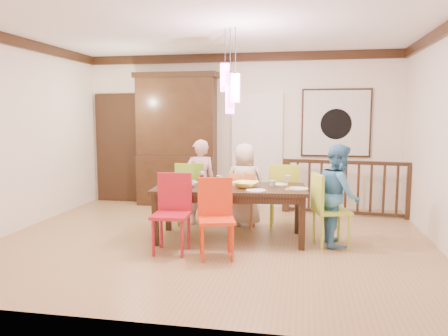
% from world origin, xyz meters
% --- Properties ---
extents(floor, '(6.00, 6.00, 0.00)m').
position_xyz_m(floor, '(0.00, 0.00, 0.00)').
color(floor, '#9D7B4B').
rests_on(floor, ground).
extents(ceiling, '(6.00, 6.00, 0.00)m').
position_xyz_m(ceiling, '(0.00, 0.00, 2.90)').
color(ceiling, white).
rests_on(ceiling, wall_back).
extents(wall_back, '(6.00, 0.00, 6.00)m').
position_xyz_m(wall_back, '(0.00, 2.50, 1.45)').
color(wall_back, silver).
rests_on(wall_back, floor).
extents(wall_left, '(0.00, 5.00, 5.00)m').
position_xyz_m(wall_left, '(-3.00, 0.00, 1.45)').
color(wall_left, silver).
rests_on(wall_left, floor).
extents(crown_molding, '(6.00, 5.00, 0.16)m').
position_xyz_m(crown_molding, '(0.00, 0.00, 2.82)').
color(crown_molding, black).
rests_on(crown_molding, wall_back).
extents(panel_door, '(1.04, 0.07, 2.24)m').
position_xyz_m(panel_door, '(-2.40, 2.45, 1.05)').
color(panel_door, black).
rests_on(panel_door, wall_back).
extents(white_doorway, '(0.97, 0.05, 2.22)m').
position_xyz_m(white_doorway, '(0.35, 2.46, 1.05)').
color(white_doorway, silver).
rests_on(white_doorway, wall_back).
extents(painting, '(1.25, 0.06, 1.25)m').
position_xyz_m(painting, '(1.80, 2.46, 1.60)').
color(painting, black).
rests_on(painting, wall_back).
extents(pendant_cluster, '(0.27, 0.21, 1.14)m').
position_xyz_m(pendant_cluster, '(0.23, 0.10, 2.11)').
color(pendant_cluster, '#FF4CB4').
rests_on(pendant_cluster, ceiling).
extents(dining_table, '(2.17, 1.13, 0.75)m').
position_xyz_m(dining_table, '(0.23, 0.10, 0.67)').
color(dining_table, black).
rests_on(dining_table, floor).
extents(chair_far_left, '(0.47, 0.47, 1.00)m').
position_xyz_m(chair_far_left, '(-0.51, 0.86, 0.57)').
color(chair_far_left, '#70A421').
rests_on(chair_far_left, floor).
extents(chair_far_mid, '(0.47, 0.47, 0.87)m').
position_xyz_m(chair_far_mid, '(0.28, 0.80, 0.50)').
color(chair_far_mid, orange).
rests_on(chair_far_mid, floor).
extents(chair_far_right, '(0.46, 0.46, 1.01)m').
position_xyz_m(chair_far_right, '(0.95, 0.89, 0.58)').
color(chair_far_right, '#A7B625').
rests_on(chair_far_right, floor).
extents(chair_near_left, '(0.47, 0.47, 1.00)m').
position_xyz_m(chair_near_left, '(-0.40, -0.64, 0.57)').
color(chair_near_left, '#AC1525').
rests_on(chair_near_left, floor).
extents(chair_near_mid, '(0.54, 0.54, 0.97)m').
position_xyz_m(chair_near_mid, '(0.20, -0.72, 0.55)').
color(chair_near_mid, red).
rests_on(chair_near_mid, floor).
extents(chair_end_right, '(0.54, 0.54, 0.97)m').
position_xyz_m(chair_end_right, '(1.61, 0.05, 0.56)').
color(chair_end_right, '#AFCD37').
rests_on(chair_end_right, floor).
extents(china_hutch, '(1.61, 0.46, 2.55)m').
position_xyz_m(china_hutch, '(-1.19, 2.30, 1.27)').
color(china_hutch, black).
rests_on(china_hutch, floor).
extents(balustrade, '(2.21, 0.35, 0.96)m').
position_xyz_m(balustrade, '(1.96, 1.95, 0.50)').
color(balustrade, black).
rests_on(balustrade, floor).
extents(person_far_left, '(0.58, 0.49, 1.36)m').
position_xyz_m(person_far_left, '(-0.39, 0.89, 0.68)').
color(person_far_left, beige).
rests_on(person_far_left, floor).
extents(person_far_mid, '(0.68, 0.47, 1.31)m').
position_xyz_m(person_far_mid, '(0.33, 0.92, 0.66)').
color(person_far_mid, beige).
rests_on(person_far_mid, floor).
extents(person_end_right, '(0.57, 0.71, 1.37)m').
position_xyz_m(person_end_right, '(1.71, 0.13, 0.68)').
color(person_end_right, '#4387BC').
rests_on(person_end_right, floor).
extents(serving_bowl, '(0.39, 0.39, 0.08)m').
position_xyz_m(serving_bowl, '(0.46, 0.06, 0.79)').
color(serving_bowl, '#F7E046').
rests_on(serving_bowl, dining_table).
extents(small_bowl, '(0.24, 0.24, 0.07)m').
position_xyz_m(small_bowl, '(-0.00, 0.07, 0.78)').
color(small_bowl, white).
rests_on(small_bowl, dining_table).
extents(cup_left, '(0.16, 0.16, 0.10)m').
position_xyz_m(cup_left, '(-0.29, -0.04, 0.80)').
color(cup_left, silver).
rests_on(cup_left, dining_table).
extents(cup_right, '(0.12, 0.12, 0.09)m').
position_xyz_m(cup_right, '(0.82, 0.22, 0.79)').
color(cup_right, silver).
rests_on(cup_right, dining_table).
extents(plate_far_left, '(0.26, 0.26, 0.01)m').
position_xyz_m(plate_far_left, '(-0.42, 0.34, 0.76)').
color(plate_far_left, white).
rests_on(plate_far_left, dining_table).
extents(plate_far_mid, '(0.26, 0.26, 0.01)m').
position_xyz_m(plate_far_mid, '(0.24, 0.37, 0.76)').
color(plate_far_mid, white).
rests_on(plate_far_mid, dining_table).
extents(plate_far_right, '(0.26, 0.26, 0.01)m').
position_xyz_m(plate_far_right, '(0.89, 0.39, 0.76)').
color(plate_far_right, white).
rests_on(plate_far_right, dining_table).
extents(plate_near_left, '(0.26, 0.26, 0.01)m').
position_xyz_m(plate_near_left, '(-0.48, -0.15, 0.76)').
color(plate_near_left, white).
rests_on(plate_near_left, dining_table).
extents(plate_near_mid, '(0.26, 0.26, 0.01)m').
position_xyz_m(plate_near_mid, '(0.63, -0.19, 0.76)').
color(plate_near_mid, white).
rests_on(plate_near_mid, dining_table).
extents(plate_end_right, '(0.26, 0.26, 0.01)m').
position_xyz_m(plate_end_right, '(1.17, 0.07, 0.76)').
color(plate_end_right, white).
rests_on(plate_end_right, dining_table).
extents(wine_glass_a, '(0.08, 0.08, 0.19)m').
position_xyz_m(wine_glass_a, '(-0.20, 0.23, 0.84)').
color(wine_glass_a, '#590C19').
rests_on(wine_glass_a, dining_table).
extents(wine_glass_b, '(0.08, 0.08, 0.19)m').
position_xyz_m(wine_glass_b, '(0.39, 0.34, 0.84)').
color(wine_glass_b, silver).
rests_on(wine_glass_b, dining_table).
extents(wine_glass_c, '(0.08, 0.08, 0.19)m').
position_xyz_m(wine_glass_c, '(0.13, -0.17, 0.84)').
color(wine_glass_c, '#590C19').
rests_on(wine_glass_c, dining_table).
extents(wine_glass_d, '(0.08, 0.08, 0.19)m').
position_xyz_m(wine_glass_d, '(1.03, -0.00, 0.84)').
color(wine_glass_d, silver).
rests_on(wine_glass_d, dining_table).
extents(napkin, '(0.18, 0.14, 0.01)m').
position_xyz_m(napkin, '(0.20, -0.22, 0.76)').
color(napkin, '#D83359').
rests_on(napkin, dining_table).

